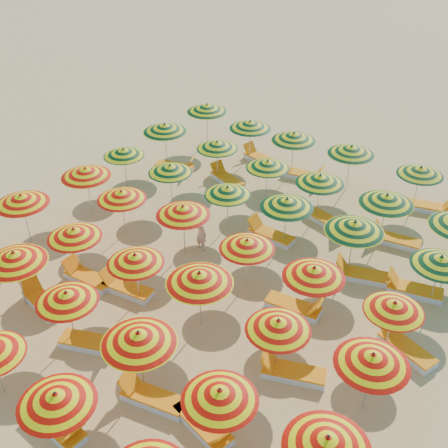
% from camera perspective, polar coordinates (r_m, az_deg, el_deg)
% --- Properties ---
extents(ground, '(120.00, 120.00, 0.00)m').
position_cam_1_polar(ground, '(18.93, -0.88, -4.72)').
color(ground, tan).
rests_on(ground, ground).
extents(umbrella_3, '(1.93, 1.93, 1.90)m').
position_cam_1_polar(umbrella_3, '(13.48, -16.69, -16.63)').
color(umbrella_3, silver).
rests_on(umbrella_3, ground).
extents(umbrella_7, '(2.16, 2.16, 2.05)m').
position_cam_1_polar(umbrella_7, '(17.61, -20.55, -3.19)').
color(umbrella_7, silver).
rests_on(umbrella_7, ground).
extents(umbrella_8, '(2.30, 2.30, 1.85)m').
position_cam_1_polar(umbrella_8, '(16.00, -15.70, -7.13)').
color(umbrella_8, silver).
rests_on(umbrella_8, ground).
extents(umbrella_9, '(2.12, 2.12, 2.04)m').
position_cam_1_polar(umbrella_9, '(14.19, -8.67, -11.36)').
color(umbrella_9, silver).
rests_on(umbrella_9, ground).
extents(umbrella_10, '(2.25, 2.25, 1.89)m').
position_cam_1_polar(umbrella_10, '(13.04, -0.43, -16.95)').
color(umbrella_10, silver).
rests_on(umbrella_10, ground).
extents(umbrella_11, '(1.94, 1.94, 1.98)m').
position_cam_1_polar(umbrella_11, '(12.38, 10.46, -20.97)').
color(umbrella_11, silver).
rests_on(umbrella_11, ground).
extents(umbrella_12, '(2.48, 2.48, 1.99)m').
position_cam_1_polar(umbrella_12, '(20.59, -19.89, 2.37)').
color(umbrella_12, silver).
rests_on(umbrella_12, ground).
extents(umbrella_13, '(2.29, 2.29, 1.86)m').
position_cam_1_polar(umbrella_13, '(18.45, -14.99, -0.90)').
color(umbrella_13, silver).
rests_on(umbrella_13, ground).
extents(umbrella_14, '(1.95, 1.95, 1.84)m').
position_cam_1_polar(umbrella_14, '(16.96, -9.01, -3.50)').
color(umbrella_14, silver).
rests_on(umbrella_14, ground).
extents(umbrella_15, '(1.95, 1.95, 2.06)m').
position_cam_1_polar(umbrella_15, '(15.76, -2.51, -5.47)').
color(umbrella_15, silver).
rests_on(umbrella_15, ground).
extents(umbrella_16, '(2.27, 2.27, 1.84)m').
position_cam_1_polar(umbrella_16, '(14.68, 5.54, -10.17)').
color(umbrella_16, silver).
rests_on(umbrella_16, ground).
extents(umbrella_17, '(2.13, 2.13, 1.95)m').
position_cam_1_polar(umbrella_17, '(14.10, 14.86, -13.13)').
color(umbrella_17, silver).
rests_on(umbrella_17, ground).
extents(umbrella_18, '(2.36, 2.36, 2.02)m').
position_cam_1_polar(umbrella_18, '(21.63, -13.87, 5.13)').
color(umbrella_18, silver).
rests_on(umbrella_18, ground).
extents(umbrella_19, '(2.03, 2.03, 1.87)m').
position_cam_1_polar(umbrella_19, '(20.14, -10.38, 2.91)').
color(umbrella_19, silver).
rests_on(umbrella_19, ground).
extents(umbrella_20, '(2.33, 2.33, 1.96)m').
position_cam_1_polar(umbrella_20, '(18.83, -4.19, 1.37)').
color(umbrella_20, silver).
rests_on(umbrella_20, ground).
extents(umbrella_21, '(1.80, 1.80, 1.86)m').
position_cam_1_polar(umbrella_21, '(17.35, 2.36, -2.05)').
color(umbrella_21, silver).
rests_on(umbrella_21, ground).
extents(umbrella_22, '(1.97, 1.97, 1.95)m').
position_cam_1_polar(umbrella_22, '(16.30, 9.14, -4.85)').
color(umbrella_22, silver).
rests_on(umbrella_22, ground).
extents(umbrella_23, '(1.72, 1.72, 1.76)m').
position_cam_1_polar(umbrella_23, '(15.89, 16.92, -8.04)').
color(umbrella_23, silver).
rests_on(umbrella_23, ground).
extents(umbrella_24, '(2.11, 2.11, 1.77)m').
position_cam_1_polar(umbrella_24, '(23.34, -10.16, 7.18)').
color(umbrella_24, silver).
rests_on(umbrella_24, ground).
extents(umbrella_25, '(2.17, 2.17, 1.81)m').
position_cam_1_polar(umbrella_25, '(21.73, -5.50, 5.61)').
color(umbrella_25, silver).
rests_on(umbrella_25, ground).
extents(umbrella_26, '(2.25, 2.25, 1.79)m').
position_cam_1_polar(umbrella_26, '(20.19, 0.36, 3.39)').
color(umbrella_26, silver).
rests_on(umbrella_26, ground).
extents(umbrella_27, '(2.36, 2.36, 1.96)m').
position_cam_1_polar(umbrella_27, '(19.31, 6.41, 2.14)').
color(umbrella_27, silver).
rests_on(umbrella_27, ground).
extents(umbrella_28, '(2.24, 2.24, 2.05)m').
position_cam_1_polar(umbrella_28, '(18.32, 13.14, -0.23)').
color(umbrella_28, silver).
rests_on(umbrella_28, ground).
extents(umbrella_29, '(1.90, 1.90, 1.86)m').
position_cam_1_polar(umbrella_29, '(17.84, 21.17, -3.52)').
color(umbrella_29, silver).
rests_on(umbrella_29, ground).
extents(umbrella_30, '(2.29, 2.29, 2.06)m').
position_cam_1_polar(umbrella_30, '(24.69, -6.02, 9.69)').
color(umbrella_30, silver).
rests_on(umbrella_30, ground).
extents(umbrella_31, '(2.05, 2.05, 1.82)m').
position_cam_1_polar(umbrella_31, '(23.49, -0.70, 8.02)').
color(umbrella_31, silver).
rests_on(umbrella_31, ground).
extents(umbrella_32, '(2.26, 2.26, 1.81)m').
position_cam_1_polar(umbrella_32, '(22.04, 4.46, 6.07)').
color(umbrella_32, silver).
rests_on(umbrella_32, ground).
extents(umbrella_33, '(2.29, 2.29, 1.91)m').
position_cam_1_polar(umbrella_33, '(21.03, 9.73, 4.51)').
color(umbrella_33, silver).
rests_on(umbrella_33, ground).
extents(umbrella_34, '(2.46, 2.46, 2.01)m').
position_cam_1_polar(umbrella_34, '(20.13, 16.21, 2.46)').
color(umbrella_34, silver).
rests_on(umbrella_34, ground).
extents(umbrella_36, '(2.40, 2.40, 2.05)m').
position_cam_1_polar(umbrella_36, '(26.68, -1.73, 11.69)').
color(umbrella_36, silver).
rests_on(umbrella_36, ground).
extents(umbrella_37, '(2.28, 2.28, 1.95)m').
position_cam_1_polar(umbrella_37, '(25.13, 2.68, 10.05)').
color(umbrella_37, silver).
rests_on(umbrella_37, ground).
extents(umbrella_38, '(2.06, 2.06, 2.03)m').
position_cam_1_polar(umbrella_38, '(23.99, 7.12, 8.80)').
color(umbrella_38, silver).
rests_on(umbrella_38, ground).
extents(umbrella_39, '(2.02, 2.02, 2.04)m').
position_cam_1_polar(umbrella_39, '(23.20, 12.82, 7.34)').
color(umbrella_39, silver).
rests_on(umbrella_39, ground).
extents(umbrella_40, '(1.85, 1.85, 1.87)m').
position_cam_1_polar(umbrella_40, '(22.64, 19.34, 5.12)').
color(umbrella_40, silver).
rests_on(umbrella_40, ground).
extents(lounger_1, '(1.77, 0.72, 0.69)m').
position_cam_1_polar(lounger_1, '(14.97, -16.52, -19.07)').
color(lounger_1, white).
rests_on(lounger_1, ground).
extents(lounger_3, '(1.81, 0.91, 0.69)m').
position_cam_1_polar(lounger_3, '(18.35, -17.99, -7.54)').
color(lounger_3, white).
rests_on(lounger_3, ground).
extents(lounger_4, '(1.82, 1.18, 0.69)m').
position_cam_1_polar(lounger_4, '(16.65, -13.32, -11.65)').
color(lounger_4, white).
rests_on(lounger_4, ground).
extents(lounger_5, '(1.81, 0.92, 0.69)m').
position_cam_1_polar(lounger_5, '(15.04, -7.28, -17.13)').
color(lounger_5, white).
rests_on(lounger_5, ground).
extents(lounger_6, '(1.82, 0.97, 0.69)m').
position_cam_1_polar(lounger_6, '(14.43, -2.04, -19.78)').
color(lounger_6, white).
rests_on(lounger_6, ground).
extents(lounger_8, '(1.76, 0.68, 0.69)m').
position_cam_1_polar(lounger_8, '(18.91, -13.69, -5.34)').
color(lounger_8, white).
rests_on(lounger_8, ground).
extents(lounger_9, '(1.79, 0.80, 0.69)m').
position_cam_1_polar(lounger_9, '(18.23, -9.90, -6.46)').
color(lounger_9, white).
rests_on(lounger_9, ground).
extents(lounger_10, '(1.83, 1.15, 0.69)m').
position_cam_1_polar(lounger_10, '(15.58, 6.93, -14.74)').
color(lounger_10, white).
rests_on(lounger_10, ground).
extents(lounger_11, '(1.79, 0.80, 0.69)m').
position_cam_1_polar(lounger_11, '(17.44, 7.16, -8.35)').
color(lounger_11, white).
rests_on(lounger_11, ground).
extents(lounger_12, '(1.83, 1.12, 0.69)m').
position_cam_1_polar(lounger_12, '(16.86, 17.96, -11.89)').
color(lounger_12, white).
rests_on(lounger_12, ground).
extents(lounger_13, '(1.74, 0.59, 0.69)m').
position_cam_1_polar(lounger_13, '(20.41, 4.70, -1.12)').
color(lounger_13, white).
rests_on(lounger_13, ground).
extents(lounger_14, '(1.83, 1.09, 0.69)m').
position_cam_1_polar(lounger_14, '(19.04, 13.73, -5.03)').
color(lounger_14, white).
rests_on(lounger_14, ground).
extents(lounger_15, '(1.82, 0.98, 0.69)m').
position_cam_1_polar(lounger_15, '(18.89, 18.67, -6.35)').
color(lounger_15, white).
rests_on(lounger_15, ground).
extents(lounger_16, '(1.83, 1.10, 0.69)m').
position_cam_1_polar(lounger_16, '(24.98, -4.93, 5.81)').
color(lounger_16, white).
rests_on(lounger_16, ground).
extents(lounger_17, '(1.83, 1.08, 0.69)m').
position_cam_1_polar(lounger_17, '(23.89, 0.29, 4.57)').
color(lounger_17, white).
rests_on(lounger_17, ground).
extents(lounger_18, '(1.82, 1.02, 0.69)m').
position_cam_1_polar(lounger_18, '(21.46, 10.54, 0.28)').
color(lounger_18, white).
rests_on(lounger_18, ground).
extents(lounger_19, '(1.80, 0.85, 0.69)m').
position_cam_1_polar(lounger_19, '(21.00, 16.96, -1.56)').
color(lounger_19, white).
rests_on(lounger_19, ground).
extents(lounger_20, '(1.81, 0.89, 0.69)m').
position_cam_1_polar(lounger_20, '(25.65, 3.68, 6.65)').
color(lounger_20, white).
rests_on(lounger_20, ground).
extents(lounger_21, '(1.81, 0.88, 0.69)m').
position_cam_1_polar(lounger_21, '(24.45, 8.05, 4.94)').
color(lounger_21, white).
rests_on(lounger_21, ground).
extents(lounger_22, '(1.82, 1.00, 0.69)m').
position_cam_1_polar(lounger_22, '(23.37, 20.15, 1.61)').
color(lounger_22, white).
rests_on(lounger_22, ground).
extents(beachgoer_a, '(0.49, 0.35, 1.26)m').
position_cam_1_polar(beachgoer_a, '(19.58, -2.34, -1.01)').
color(beachgoer_a, '#DFA07D').
rests_on(beachgoer_a, ground).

